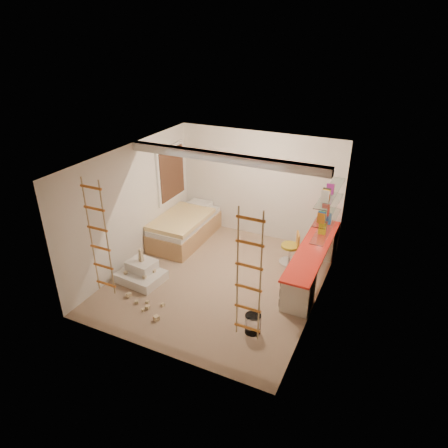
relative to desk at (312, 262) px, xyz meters
The scene contains 15 objects.
floor 1.96m from the desk, 153.35° to the right, with size 4.50×4.50×0.00m, color #9C7F64.
ceiling_beam 2.78m from the desk, 161.89° to the right, with size 4.00×0.18×0.16m, color white.
window_frame 3.91m from the desk, behind, with size 0.06×1.15×1.35m, color white.
window_blind 3.88m from the desk, behind, with size 0.02×1.00×1.20m, color #4C2D1E.
rope_ladder_left 4.18m from the desk, 139.59° to the right, with size 0.41×0.04×2.13m, color orange, non-canonical shape.
rope_ladder_right 2.86m from the desk, 98.00° to the right, with size 0.41×0.04×2.13m, color orange, non-canonical shape.
waste_bin 2.09m from the desk, 103.66° to the right, with size 0.28×0.28×0.35m, color white.
desk is the anchor object (origin of this frame).
shelves 1.14m from the desk, 60.31° to the left, with size 0.25×1.80×0.71m.
bed 3.22m from the desk, behind, with size 1.02×2.00×0.69m.
task_lamp 1.21m from the desk, 92.80° to the left, with size 0.14×0.36×0.57m.
swivel_chair 0.69m from the desk, 144.88° to the left, with size 0.58×0.58×0.74m.
play_platform 3.50m from the desk, 154.04° to the right, with size 0.95×0.78×0.40m.
toy_blocks 3.40m from the desk, 145.71° to the right, with size 1.28×1.10×0.67m.
books 1.24m from the desk, 60.31° to the left, with size 0.14×0.52×0.92m.
Camera 1 is at (3.04, -6.17, 4.70)m, focal length 32.00 mm.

